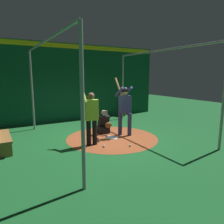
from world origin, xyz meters
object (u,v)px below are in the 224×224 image
object	(u,v)px
home_plate	(112,137)
catcher	(104,124)
baseball_1	(130,145)
bat_rack	(123,106)
baseball_0	(88,139)
batter	(125,106)
bench	(2,136)
visitor	(91,115)
baseball_2	(104,146)

from	to	relation	value
home_plate	catcher	xyz separation A→B (m)	(-0.67, 0.02, 0.35)
baseball_1	bat_rack	bearing A→B (deg)	149.57
baseball_0	batter	bearing A→B (deg)	85.07
bat_rack	baseball_0	distance (m)	4.88
baseball_0	bench	bearing A→B (deg)	-98.84
home_plate	visitor	world-z (taller)	visitor
batter	bat_rack	distance (m)	4.06
home_plate	bat_rack	xyz separation A→B (m)	(-3.47, 2.71, 0.49)
catcher	batter	bearing A→B (deg)	42.54
batter	baseball_1	world-z (taller)	batter
bat_rack	batter	bearing A→B (deg)	-31.96
catcher	baseball_2	bearing A→B (deg)	-27.85
home_plate	bench	world-z (taller)	bench
visitor	bench	xyz separation A→B (m)	(-0.92, -2.53, -0.55)
bench	baseball_0	world-z (taller)	bench
baseball_1	baseball_2	size ratio (longest dim) A/B	1.00
bat_rack	baseball_1	xyz separation A→B (m)	(4.58, -2.69, -0.46)
baseball_2	home_plate	bearing A→B (deg)	135.80
bat_rack	baseball_1	world-z (taller)	bat_rack
visitor	batter	bearing A→B (deg)	112.17
visitor	bench	distance (m)	2.75
visitor	baseball_1	size ratio (longest dim) A/B	27.95
batter	baseball_0	distance (m)	1.81
catcher	baseball_2	xyz separation A→B (m)	(1.42, -0.75, -0.32)
catcher	baseball_1	world-z (taller)	catcher
catcher	visitor	size ratio (longest dim) A/B	0.45
visitor	bat_rack	distance (m)	5.30
baseball_1	home_plate	bearing A→B (deg)	-178.91
bench	baseball_1	world-z (taller)	bench
visitor	baseball_2	distance (m)	1.06
bat_rack	bench	bearing A→B (deg)	-65.11
home_plate	catcher	size ratio (longest dim) A/B	0.45
home_plate	bench	distance (m)	3.57
home_plate	catcher	distance (m)	0.76
baseball_0	baseball_2	bearing A→B (deg)	8.98
batter	bat_rack	xyz separation A→B (m)	(-3.41, 2.13, -0.61)
home_plate	visitor	bearing A→B (deg)	-70.99
batter	bench	bearing A→B (deg)	-97.44
visitor	catcher	bearing A→B (deg)	143.47
home_plate	bench	bearing A→B (deg)	-99.67
baseball_2	baseball_1	bearing A→B (deg)	64.57
home_plate	baseball_2	distance (m)	1.05
batter	catcher	size ratio (longest dim) A/B	2.33
baseball_0	baseball_2	xyz separation A→B (m)	(0.94, 0.15, 0.00)
batter	baseball_0	xyz separation A→B (m)	(-0.13, -1.46, -1.07)
catcher	baseball_0	distance (m)	1.07
baseball_0	baseball_1	size ratio (longest dim) A/B	1.00
visitor	baseball_2	world-z (taller)	visitor
visitor	bat_rack	size ratio (longest dim) A/B	1.97
home_plate	batter	xyz separation A→B (m)	(-0.06, 0.58, 1.10)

